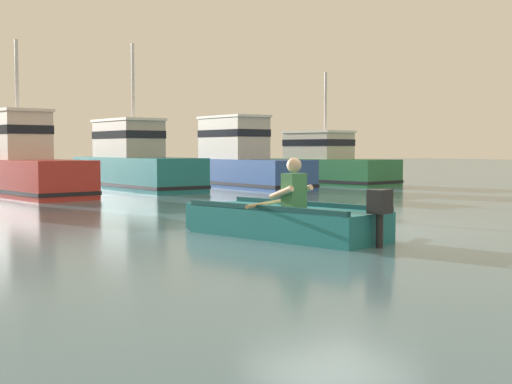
# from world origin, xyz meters

# --- Properties ---
(ground_plane) EXTENTS (120.00, 120.00, 0.00)m
(ground_plane) POSITION_xyz_m (0.00, 0.00, 0.00)
(ground_plane) COLOR slate
(rowboat_with_person) EXTENTS (1.91, 3.68, 1.19)m
(rowboat_with_person) POSITION_xyz_m (-1.34, -0.59, 0.25)
(rowboat_with_person) COLOR #1E727A
(rowboat_with_person) RESTS_ON ground
(moored_boat_red) EXTENTS (2.81, 6.23, 4.36)m
(moored_boat_red) POSITION_xyz_m (-2.65, 11.15, 0.89)
(moored_boat_red) COLOR #B72D28
(moored_boat_red) RESTS_ON ground
(moored_boat_teal) EXTENTS (2.42, 6.21, 4.67)m
(moored_boat_teal) POSITION_xyz_m (1.20, 12.23, 0.85)
(moored_boat_teal) COLOR #1E727A
(moored_boat_teal) RESTS_ON ground
(moored_boat_blue) EXTENTS (2.15, 6.15, 2.43)m
(moored_boat_blue) POSITION_xyz_m (4.65, 11.42, 0.89)
(moored_boat_blue) COLOR #2D519E
(moored_boat_blue) RESTS_ON ground
(moored_boat_green) EXTENTS (3.10, 5.57, 4.11)m
(moored_boat_green) POSITION_xyz_m (8.43, 11.69, 0.74)
(moored_boat_green) COLOR #287042
(moored_boat_green) RESTS_ON ground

